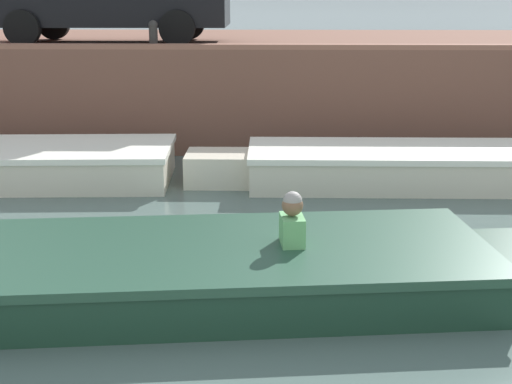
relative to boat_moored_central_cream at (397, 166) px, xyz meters
The scene contains 6 objects.
ground_plane 3.74m from the boat_moored_central_cream, 119.78° to the right, with size 400.00×400.00×0.00m, color #4C605B.
far_quay_wall 5.09m from the boat_moored_central_cream, 111.47° to the left, with size 60.00×6.00×1.73m, color brown.
far_wall_coping 3.01m from the boat_moored_central_cream, 135.38° to the left, with size 60.00×0.24×0.08m, color #925F4C.
boat_moored_central_cream is the anchor object (origin of this frame).
motorboat_passing 4.34m from the boat_moored_central_cream, 118.44° to the right, with size 6.13×2.39×0.94m.
mooring_bollard_mid 4.51m from the boat_moored_central_cream, 152.04° to the left, with size 0.15×0.15×0.45m.
Camera 1 is at (0.11, -1.58, 2.63)m, focal length 50.00 mm.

